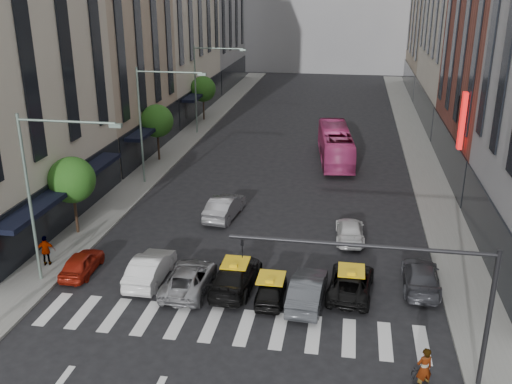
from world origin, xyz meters
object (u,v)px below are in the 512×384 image
at_px(taxi_center, 271,289).
at_px(motorcycle, 422,384).
at_px(streetlamp_mid, 151,111).
at_px(bus, 335,145).
at_px(car_red, 82,263).
at_px(car_white_front, 150,268).
at_px(pedestrian_far, 46,251).
at_px(streetlamp_near, 44,178).
at_px(streetlamp_far, 204,78).
at_px(taxi_left, 236,276).

bearing_deg(taxi_center, motorcycle, 137.32).
relative_size(streetlamp_mid, bus, 0.84).
distance_m(car_red, car_white_front, 4.00).
bearing_deg(pedestrian_far, motorcycle, 143.96).
relative_size(car_red, car_white_front, 0.81).
bearing_deg(bus, streetlamp_near, 54.46).
distance_m(streetlamp_far, taxi_center, 34.26).
bearing_deg(streetlamp_far, taxi_left, -72.95).
height_order(streetlamp_far, taxi_center, streetlamp_far).
relative_size(streetlamp_mid, car_red, 2.47).
bearing_deg(pedestrian_far, car_red, 155.82).
xyz_separation_m(streetlamp_mid, car_red, (0.84, -14.80, -5.28)).
bearing_deg(car_red, streetlamp_near, 52.14).
bearing_deg(car_white_front, motorcycle, 152.93).
distance_m(car_white_front, taxi_left, 4.66).
xyz_separation_m(taxi_left, motorcycle, (8.78, -6.81, -0.27)).
bearing_deg(pedestrian_far, streetlamp_mid, -111.12).
bearing_deg(streetlamp_near, car_red, 54.89).
relative_size(car_white_front, taxi_left, 0.90).
xyz_separation_m(car_white_front, pedestrian_far, (-6.24, 0.48, 0.28)).
xyz_separation_m(streetlamp_near, motorcycle, (18.28, -5.80, -5.45)).
distance_m(streetlamp_near, bus, 28.56).
relative_size(car_red, bus, 0.34).
relative_size(streetlamp_far, car_red, 2.47).
bearing_deg(car_white_front, car_red, -2.15).
height_order(car_white_front, taxi_center, car_white_front).
relative_size(taxi_center, pedestrian_far, 2.04).
bearing_deg(taxi_left, car_red, 2.18).
height_order(car_white_front, pedestrian_far, pedestrian_far).
xyz_separation_m(car_red, bus, (12.92, 23.44, 0.88)).
bearing_deg(streetlamp_mid, taxi_left, -57.62).
bearing_deg(streetlamp_mid, car_red, -86.74).
height_order(car_red, bus, bus).
distance_m(streetlamp_far, taxi_left, 32.82).
height_order(streetlamp_far, taxi_left, streetlamp_far).
bearing_deg(streetlamp_far, pedestrian_far, -92.63).
relative_size(streetlamp_near, motorcycle, 5.16).
bearing_deg(car_white_front, streetlamp_mid, -72.11).
distance_m(car_white_front, pedestrian_far, 6.27).
distance_m(taxi_center, motorcycle, 9.04).
bearing_deg(bus, streetlamp_far, -34.50).
xyz_separation_m(streetlamp_mid, taxi_center, (11.49, -15.84, -5.30)).
bearing_deg(taxi_left, taxi_center, 160.10).
relative_size(streetlamp_near, taxi_left, 1.80).
relative_size(streetlamp_near, streetlamp_mid, 1.00).
distance_m(taxi_center, pedestrian_far, 12.96).
distance_m(streetlamp_near, car_white_front, 7.16).
distance_m(streetlamp_near, motorcycle, 19.94).
bearing_deg(streetlamp_mid, streetlamp_near, -90.00).
distance_m(streetlamp_mid, car_white_front, 16.54).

